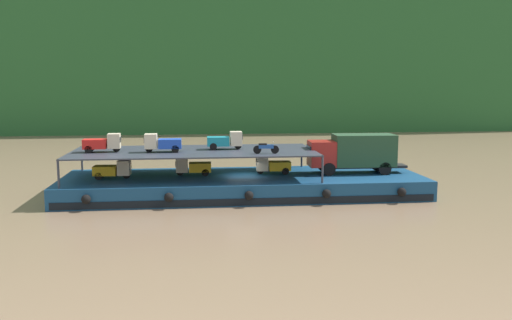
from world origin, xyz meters
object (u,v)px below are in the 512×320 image
Objects in this scene: covered_lorry at (354,152)px; mini_truck_lower_mid at (273,165)px; cargo_barge at (243,185)px; mini_truck_lower_aft at (193,166)px; mini_truck_upper_stern at (103,143)px; mini_truck_lower_stern at (113,170)px; motorcycle_upper_port at (266,148)px; mini_truck_upper_mid at (162,143)px; mini_truck_upper_fore at (225,140)px.

mini_truck_lower_mid is (-6.48, 0.38, -1.00)m from covered_lorry.
cargo_barge is 10.11× the size of mini_truck_lower_aft.
mini_truck_upper_stern is (-12.96, -0.66, 2.00)m from mini_truck_lower_mid.
mini_truck_lower_stern is at bearing -178.59° from covered_lorry.
mini_truck_upper_mid is at bearing 166.97° from motorcycle_upper_port.
mini_truck_lower_aft is (-3.91, 0.57, 1.44)m from cargo_barge.
mini_truck_upper_stern reaches higher than cargo_barge.
covered_lorry is 6.57m from mini_truck_lower_mid.
mini_truck_lower_mid is at bearing 72.23° from motorcycle_upper_port.
mini_truck_lower_aft is 1.00× the size of mini_truck_upper_fore.
covered_lorry is 12.82m from mini_truck_lower_aft.
motorcycle_upper_port is at bearing -10.52° from mini_truck_upper_stern.
motorcycle_upper_port is at bearing -13.03° from mini_truck_upper_mid.
mini_truck_upper_fore is (-10.21, 0.48, 1.00)m from covered_lorry.
mini_truck_upper_mid is 4.95m from mini_truck_upper_fore.
mini_truck_lower_stern reaches higher than cargo_barge.
mini_truck_upper_mid is (-15.00, -0.75, 1.00)m from covered_lorry.
mini_truck_lower_aft is at bearing 151.65° from motorcycle_upper_port.
cargo_barge is at bearing -26.17° from mini_truck_upper_fore.
mini_truck_lower_aft is 3.20m from mini_truck_upper_mid.
mini_truck_upper_stern is at bearing -177.10° from mini_truck_lower_mid.
mini_truck_upper_mid is at bearing -174.69° from cargo_barge.
mini_truck_upper_mid is 1.45× the size of motorcycle_upper_port.
mini_truck_lower_aft is at bearing 179.96° from mini_truck_lower_mid.
mini_truck_upper_mid is at bearing -6.12° from mini_truck_upper_stern.
mini_truck_upper_fore is at bearing 6.32° from mini_truck_lower_stern.
mini_truck_upper_stern is (-19.44, -0.27, 1.00)m from covered_lorry.
cargo_barge is 11.12m from mini_truck_upper_stern.
mini_truck_lower_stern is at bearing -176.05° from mini_truck_lower_mid.
mini_truck_lower_aft and mini_truck_lower_mid have the same top height.
covered_lorry is 2.83× the size of mini_truck_lower_stern.
mini_truck_lower_mid is at bearing 176.61° from covered_lorry.
mini_truck_upper_mid is (-8.52, -1.13, 2.00)m from mini_truck_lower_mid.
cargo_barge is 9.92× the size of mini_truck_lower_mid.
mini_truck_lower_aft is (5.96, 0.85, 0.00)m from mini_truck_lower_stern.
mini_truck_lower_mid is (12.25, 0.85, 0.00)m from mini_truck_lower_stern.
covered_lorry is at bearing 2.85° from mini_truck_upper_mid.
mini_truck_lower_mid is 3.50m from motorcycle_upper_port.
cargo_barge is 9.99× the size of mini_truck_upper_stern.
mini_truck_upper_mid is at bearing -172.43° from mini_truck_lower_mid.
mini_truck_lower_stern is 4.24m from mini_truck_upper_mid.
mini_truck_lower_aft is at bearing 5.66° from mini_truck_upper_stern.
cargo_barge is at bearing 0.51° from mini_truck_upper_stern.
mini_truck_lower_stern is 8.80m from mini_truck_upper_fore.
mini_truck_lower_aft is at bearing 27.01° from mini_truck_upper_mid.
mini_truck_upper_mid is 1.00× the size of mini_truck_upper_fore.
mini_truck_upper_stern is 12.24m from motorcycle_upper_port.
covered_lorry is 2.88× the size of mini_truck_lower_aft.
covered_lorry is 15.05m from mini_truck_upper_mid.
mini_truck_lower_mid is (6.29, -0.00, 0.00)m from mini_truck_lower_aft.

